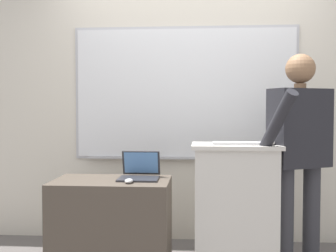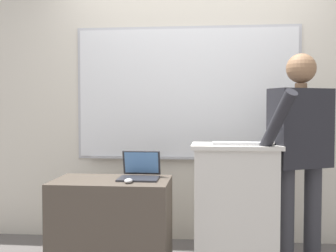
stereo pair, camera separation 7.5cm
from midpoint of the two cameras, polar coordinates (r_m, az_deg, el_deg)
back_wall at (r=3.98m, az=3.99°, el=4.89°), size 6.40×0.17×2.82m
lectern_podium at (r=3.29m, az=9.76°, el=-10.84°), size 0.66×0.41×0.97m
side_desk at (r=3.36m, az=-6.96°, el=-13.02°), size 0.89×0.54×0.69m
person_presenter at (r=3.34m, az=18.10°, el=-2.45°), size 0.63×0.69×1.65m
laptop at (r=3.33m, az=-3.18°, el=-6.14°), size 0.31×0.31×0.21m
wireless_keyboard at (r=3.16m, az=10.41°, el=-2.35°), size 0.40×0.14×0.02m
computer_mouse_by_laptop at (r=3.13m, az=-4.70°, el=-7.40°), size 0.06×0.10×0.03m
computer_mouse_by_keyboard at (r=3.19m, az=14.42°, el=-2.22°), size 0.06×0.10×0.03m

